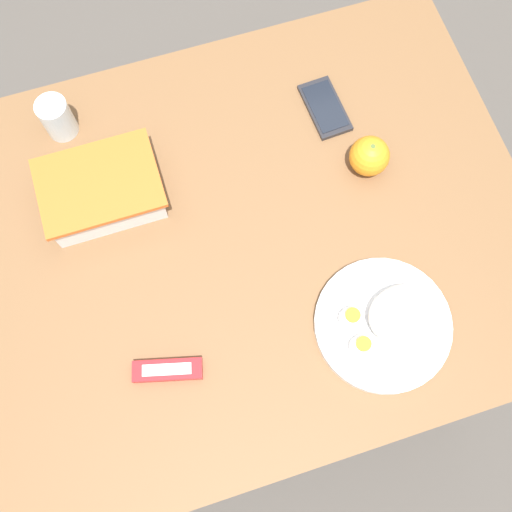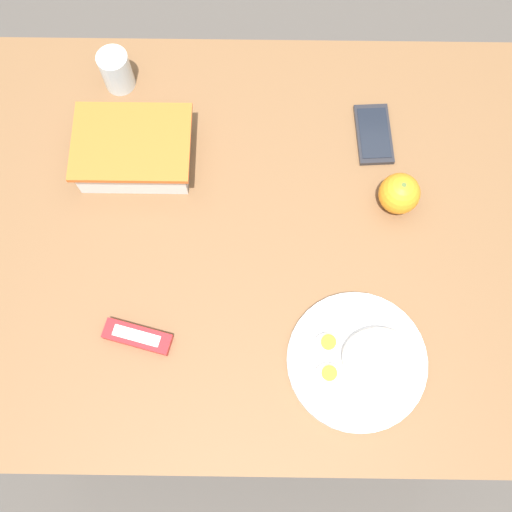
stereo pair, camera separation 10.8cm
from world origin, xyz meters
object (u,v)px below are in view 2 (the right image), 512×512
Objects in this scene: food_container at (135,151)px; orange_fruit at (399,194)px; drinking_glass at (116,71)px; rice_plate at (364,360)px; cell_phone at (374,134)px; candy_bar at (137,337)px.

orange_fruit is at bearing -9.67° from food_container.
drinking_glass is (-0.05, 0.17, 0.01)m from food_container.
rice_plate is (0.43, -0.39, -0.01)m from food_container.
cell_phone is (-0.03, 0.14, -0.03)m from orange_fruit.
food_container is 2.58× the size of drinking_glass.
rice_plate is 1.94× the size of candy_bar.
food_container is at bearing -172.86° from cell_phone.
drinking_glass is (-0.47, 0.57, 0.02)m from rice_plate.
orange_fruit is at bearing -25.24° from drinking_glass.
candy_bar is at bearing -136.76° from cell_phone.
food_container is 0.18m from drinking_glass.
candy_bar is 0.60m from cell_phone.
food_container is 1.76× the size of candy_bar.
candy_bar is 1.47× the size of drinking_glass.
food_container is 0.51m from orange_fruit.
orange_fruit is 0.32m from rice_plate.
rice_plate is 1.81× the size of cell_phone.
drinking_glass reaches higher than candy_bar.
rice_plate reaches higher than candy_bar.
orange_fruit reaches higher than food_container.
drinking_glass reaches higher than rice_plate.
cell_phone is at bearing 43.24° from candy_bar.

